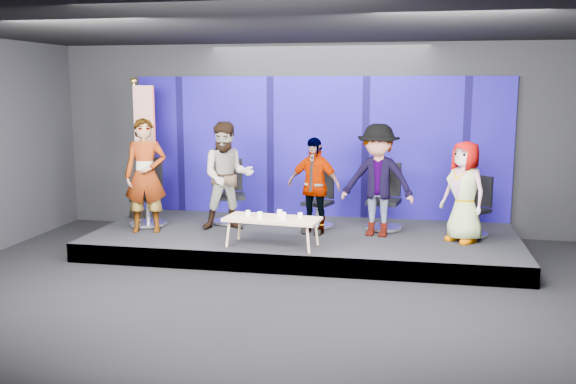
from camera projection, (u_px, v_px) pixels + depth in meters
name	position (u px, v px, depth m)	size (l,w,h in m)	color
ground	(272.00, 297.00, 8.39)	(10.00, 10.00, 0.00)	black
room_walls	(271.00, 110.00, 7.99)	(10.02, 8.02, 3.51)	black
riser	(304.00, 241.00, 10.78)	(7.00, 3.00, 0.30)	black
backdrop	(317.00, 147.00, 11.95)	(7.00, 0.08, 2.60)	#10075B
chair_a	(148.00, 203.00, 11.26)	(0.81, 0.81, 1.18)	silver
panelist_a	(146.00, 176.00, 10.67)	(0.70, 0.46, 1.91)	black
chair_b	(230.00, 202.00, 11.45)	(0.81, 0.81, 1.13)	silver
panelist_b	(227.00, 176.00, 10.85)	(0.89, 0.70, 1.84)	black
chair_c	(319.00, 208.00, 11.14)	(0.69, 0.69, 0.99)	silver
panelist_c	(314.00, 186.00, 10.58)	(0.94, 0.39, 1.60)	black
chair_d	(384.00, 208.00, 10.93)	(0.73, 0.73, 1.13)	silver
panelist_d	(378.00, 180.00, 10.38)	(1.18, 0.68, 1.83)	black
chair_e	(474.00, 216.00, 10.48)	(0.78, 0.78, 0.98)	silver
panelist_e	(464.00, 192.00, 10.00)	(0.78, 0.51, 1.59)	black
coffee_table	(272.00, 220.00, 9.77)	(1.50, 0.76, 0.44)	tan
mug_a	(248.00, 213.00, 9.88)	(0.08, 0.08, 0.09)	silver
mug_b	(260.00, 215.00, 9.73)	(0.08, 0.08, 0.10)	silver
mug_c	(280.00, 213.00, 9.88)	(0.08, 0.08, 0.10)	silver
mug_d	(283.00, 216.00, 9.65)	(0.09, 0.09, 0.11)	silver
mug_e	(300.00, 215.00, 9.72)	(0.07, 0.07, 0.09)	silver
flag_stand	(142.00, 145.00, 11.72)	(0.58, 0.34, 2.57)	black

